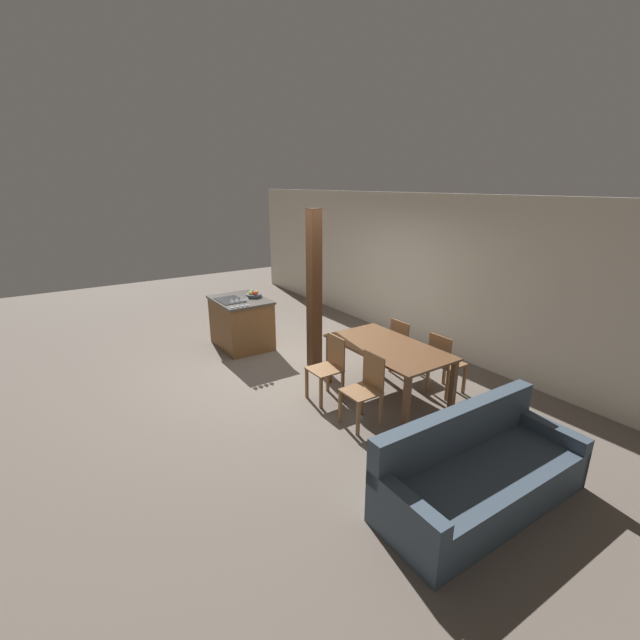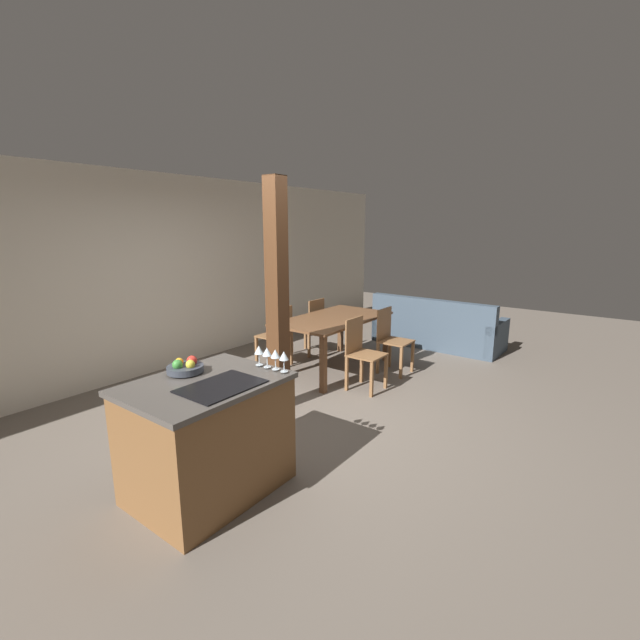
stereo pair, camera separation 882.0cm
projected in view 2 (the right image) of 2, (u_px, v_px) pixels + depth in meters
ground_plane at (301, 420)px, 4.51m from camera, size 16.00×16.00×0.00m
wall_back at (148, 275)px, 5.77m from camera, size 11.20×0.08×2.70m
kitchen_island at (208, 437)px, 3.23m from camera, size 1.13×0.86×0.90m
fruit_bowl at (185, 367)px, 3.30m from camera, size 0.28×0.28×0.11m
wine_glass_near at (284, 356)px, 3.28m from camera, size 0.07×0.07×0.16m
wine_glass_middle at (275, 354)px, 3.33m from camera, size 0.07×0.07×0.16m
wine_glass_far at (267, 352)px, 3.38m from camera, size 0.07×0.07×0.16m
wine_glass_end at (259, 350)px, 3.44m from camera, size 0.07×0.07×0.16m
dining_table at (333, 324)px, 5.98m from camera, size 1.73×0.96×0.75m
dining_chair_near_left at (362, 352)px, 5.30m from camera, size 0.40×0.40×0.89m
dining_chair_near_right at (391, 339)px, 5.91m from camera, size 0.40×0.40×0.89m
dining_chair_far_left at (277, 335)px, 6.13m from camera, size 0.40×0.40×0.89m
dining_chair_far_right at (311, 325)px, 6.74m from camera, size 0.40×0.40×0.89m
couch at (436, 330)px, 7.25m from camera, size 0.87×2.11×0.84m
timber_post at (277, 298)px, 4.57m from camera, size 0.18×0.18×2.51m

